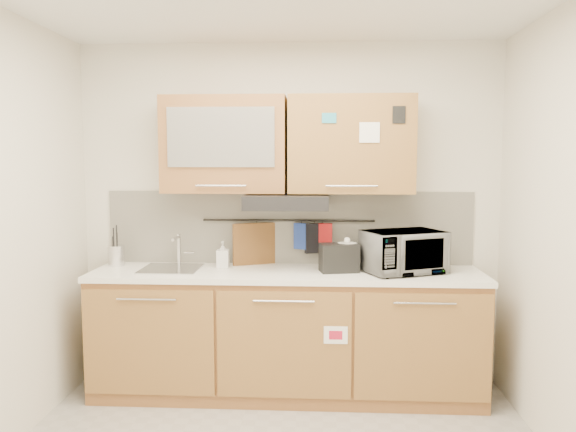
# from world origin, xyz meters

# --- Properties ---
(wall_back) EXTENTS (3.20, 0.00, 3.20)m
(wall_back) POSITION_xyz_m (0.00, 1.50, 1.30)
(wall_back) COLOR silver
(wall_back) RESTS_ON ground
(base_cabinet) EXTENTS (2.80, 0.64, 0.88)m
(base_cabinet) POSITION_xyz_m (0.00, 1.19, 0.41)
(base_cabinet) COLOR #985D36
(base_cabinet) RESTS_ON floor
(countertop) EXTENTS (2.82, 0.62, 0.04)m
(countertop) POSITION_xyz_m (0.00, 1.19, 0.90)
(countertop) COLOR white
(countertop) RESTS_ON base_cabinet
(backsplash) EXTENTS (2.80, 0.02, 0.56)m
(backsplash) POSITION_xyz_m (0.00, 1.49, 1.20)
(backsplash) COLOR silver
(backsplash) RESTS_ON countertop
(upper_cabinets) EXTENTS (1.82, 0.37, 0.70)m
(upper_cabinets) POSITION_xyz_m (-0.00, 1.32, 1.83)
(upper_cabinets) COLOR #985D36
(upper_cabinets) RESTS_ON wall_back
(range_hood) EXTENTS (0.60, 0.46, 0.10)m
(range_hood) POSITION_xyz_m (0.00, 1.25, 1.42)
(range_hood) COLOR black
(range_hood) RESTS_ON upper_cabinets
(sink) EXTENTS (0.42, 0.40, 0.26)m
(sink) POSITION_xyz_m (-0.85, 1.21, 0.92)
(sink) COLOR silver
(sink) RESTS_ON countertop
(utensil_rail) EXTENTS (1.30, 0.02, 0.02)m
(utensil_rail) POSITION_xyz_m (0.00, 1.45, 1.26)
(utensil_rail) COLOR black
(utensil_rail) RESTS_ON backsplash
(utensil_crock) EXTENTS (0.16, 0.16, 0.31)m
(utensil_crock) POSITION_xyz_m (-1.30, 1.32, 1.00)
(utensil_crock) COLOR silver
(utensil_crock) RESTS_ON countertop
(kettle) EXTENTS (0.18, 0.17, 0.24)m
(kettle) POSITION_xyz_m (0.44, 1.23, 1.02)
(kettle) COLOR white
(kettle) RESTS_ON countertop
(toaster) EXTENTS (0.29, 0.21, 0.20)m
(toaster) POSITION_xyz_m (0.38, 1.18, 1.02)
(toaster) COLOR black
(toaster) RESTS_ON countertop
(microwave) EXTENTS (0.64, 0.55, 0.30)m
(microwave) POSITION_xyz_m (0.83, 1.18, 1.07)
(microwave) COLOR #999999
(microwave) RESTS_ON countertop
(soap_bottle) EXTENTS (0.09, 0.09, 0.20)m
(soap_bottle) POSITION_xyz_m (-0.48, 1.30, 1.02)
(soap_bottle) COLOR #999999
(soap_bottle) RESTS_ON countertop
(cutting_board) EXTENTS (0.35, 0.17, 0.46)m
(cutting_board) POSITION_xyz_m (-0.24, 1.44, 1.01)
(cutting_board) COLOR brown
(cutting_board) RESTS_ON utensil_rail
(oven_mitt) EXTENTS (0.12, 0.07, 0.20)m
(oven_mitt) POSITION_xyz_m (0.10, 1.44, 1.14)
(oven_mitt) COLOR #203995
(oven_mitt) RESTS_ON utensil_rail
(dark_pouch) EXTENTS (0.15, 0.09, 0.23)m
(dark_pouch) POSITION_xyz_m (0.20, 1.44, 1.13)
(dark_pouch) COLOR black
(dark_pouch) RESTS_ON utensil_rail
(pot_holder) EXTENTS (0.15, 0.03, 0.18)m
(pot_holder) POSITION_xyz_m (0.26, 1.44, 1.15)
(pot_holder) COLOR #B01719
(pot_holder) RESTS_ON utensil_rail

